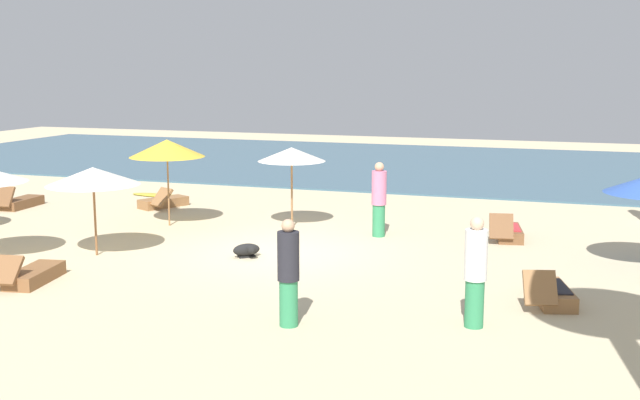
# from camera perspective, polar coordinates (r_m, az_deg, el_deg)

# --- Properties ---
(ground_plane) EXTENTS (60.00, 60.00, 0.00)m
(ground_plane) POSITION_cam_1_polar(r_m,az_deg,el_deg) (18.28, -2.65, -3.87)
(ground_plane) COLOR beige
(ocean_water) EXTENTS (48.00, 16.00, 0.06)m
(ocean_water) POSITION_cam_1_polar(r_m,az_deg,el_deg) (34.43, 7.61, 2.54)
(ocean_water) COLOR #3D6075
(ocean_water) RESTS_ON ground_plane
(umbrella_4) EXTENTS (1.81, 1.81, 2.15)m
(umbrella_4) POSITION_cam_1_polar(r_m,az_deg,el_deg) (20.85, -2.07, 3.32)
(umbrella_4) COLOR olive
(umbrella_4) RESTS_ON ground_plane
(umbrella_5) EXTENTS (2.02, 2.02, 2.34)m
(umbrella_5) POSITION_cam_1_polar(r_m,az_deg,el_deg) (21.45, -11.03, 3.70)
(umbrella_5) COLOR olive
(umbrella_5) RESTS_ON ground_plane
(umbrella_7) EXTENTS (2.11, 2.11, 2.03)m
(umbrella_7) POSITION_cam_1_polar(r_m,az_deg,el_deg) (18.46, -16.12, 1.67)
(umbrella_7) COLOR brown
(umbrella_7) RESTS_ON ground_plane
(lounger_0) EXTENTS (0.68, 1.68, 0.73)m
(lounger_0) POSITION_cam_1_polar(r_m,az_deg,el_deg) (25.69, -20.93, -0.15)
(lounger_0) COLOR brown
(lounger_0) RESTS_ON ground_plane
(lounger_1) EXTENTS (0.86, 1.78, 0.66)m
(lounger_1) POSITION_cam_1_polar(r_m,az_deg,el_deg) (16.79, -20.16, -5.11)
(lounger_1) COLOR brown
(lounger_1) RESTS_ON ground_plane
(lounger_2) EXTENTS (1.27, 1.78, 0.68)m
(lounger_2) POSITION_cam_1_polar(r_m,az_deg,el_deg) (24.53, -11.29, -0.14)
(lounger_2) COLOR olive
(lounger_2) RESTS_ON ground_plane
(lounger_3) EXTENTS (0.87, 1.72, 0.74)m
(lounger_3) POSITION_cam_1_polar(r_m,az_deg,el_deg) (20.25, 13.46, -2.27)
(lounger_3) COLOR brown
(lounger_3) RESTS_ON ground_plane
(lounger_5) EXTENTS (1.00, 1.75, 0.72)m
(lounger_5) POSITION_cam_1_polar(r_m,az_deg,el_deg) (15.10, 16.37, -6.51)
(lounger_5) COLOR olive
(lounger_5) RESTS_ON ground_plane
(person_0) EXTENTS (0.51, 0.51, 1.87)m
(person_0) POSITION_cam_1_polar(r_m,az_deg,el_deg) (13.24, 11.20, -5.14)
(person_0) COLOR #338C59
(person_0) RESTS_ON ground_plane
(person_1) EXTENTS (0.52, 0.52, 1.90)m
(person_1) POSITION_cam_1_polar(r_m,az_deg,el_deg) (19.91, 4.29, 0.06)
(person_1) COLOR #338C59
(person_1) RESTS_ON ground_plane
(person_3) EXTENTS (0.52, 0.52, 1.82)m
(person_3) POSITION_cam_1_polar(r_m,az_deg,el_deg) (13.06, -2.30, -5.28)
(person_3) COLOR #338C59
(person_3) RESTS_ON ground_plane
(dog) EXTENTS (0.66, 0.63, 0.33)m
(dog) POSITION_cam_1_polar(r_m,az_deg,el_deg) (17.91, -5.31, -3.63)
(dog) COLOR black
(dog) RESTS_ON ground_plane
(surfboard) EXTENTS (1.97, 0.65, 0.07)m
(surfboard) POSITION_cam_1_polar(r_m,az_deg,el_deg) (26.70, -11.67, 0.35)
(surfboard) COLOR gold
(surfboard) RESTS_ON ground_plane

